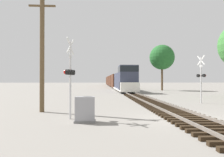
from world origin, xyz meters
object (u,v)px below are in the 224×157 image
crossing_signal_far (201,77)px  relay_cabinet (85,110)px  freight_train (114,81)px  utility_pole (42,53)px  crossing_signal_near (70,74)px  tree_mid_background (162,57)px

crossing_signal_far → relay_cabinet: 13.68m
freight_train → relay_cabinet: freight_train is taller
utility_pole → crossing_signal_far: bearing=19.9°
freight_train → relay_cabinet: size_ratio=59.61×
crossing_signal_near → relay_cabinet: 2.34m
freight_train → crossing_signal_far: freight_train is taller
freight_train → utility_pole: (-8.74, -56.92, 2.04)m
crossing_signal_far → relay_cabinet: size_ratio=3.43×
freight_train → tree_mid_background: tree_mid_background is taller
crossing_signal_near → relay_cabinet: (0.91, -1.06, -1.88)m
utility_pole → tree_mid_background: size_ratio=0.80×
crossing_signal_far → crossing_signal_near: bearing=104.6°
crossing_signal_far → tree_mid_background: size_ratio=0.46×
relay_cabinet → utility_pole: bearing=129.1°
crossing_signal_near → utility_pole: size_ratio=0.57×
utility_pole → tree_mid_background: 35.59m
crossing_signal_near → tree_mid_background: size_ratio=0.46×
freight_train → tree_mid_background: bearing=-71.7°
freight_train → crossing_signal_near: freight_train is taller
freight_train → relay_cabinet: 61.10m
tree_mid_background → utility_pole: bearing=-119.3°
freight_train → relay_cabinet: bearing=-95.2°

